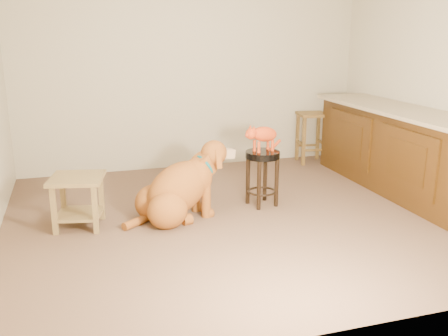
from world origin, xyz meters
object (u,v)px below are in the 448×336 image
object	(u,v)px
wood_stool	(311,137)
side_table	(78,194)
tabby_kitten	(262,135)
golden_retriever	(179,190)
padded_stool	(262,167)

from	to	relation	value
wood_stool	side_table	bearing A→B (deg)	-154.20
side_table	tabby_kitten	size ratio (longest dim) A/B	1.18
wood_stool	golden_retriever	world-z (taller)	golden_retriever
golden_retriever	tabby_kitten	bearing A→B (deg)	-7.16
side_table	golden_retriever	bearing A→B (deg)	-4.48
golden_retriever	tabby_kitten	world-z (taller)	tabby_kitten
side_table	golden_retriever	xyz separation A→B (m)	(0.93, -0.07, -0.03)
golden_retriever	side_table	bearing A→B (deg)	159.73
side_table	wood_stool	bearing A→B (deg)	25.80
padded_stool	golden_retriever	bearing A→B (deg)	-171.40
side_table	golden_retriever	size ratio (longest dim) A/B	0.46
padded_stool	golden_retriever	size ratio (longest dim) A/B	0.48
padded_stool	golden_retriever	distance (m)	0.92
side_table	padded_stool	bearing A→B (deg)	2.01
padded_stool	side_table	world-z (taller)	padded_stool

